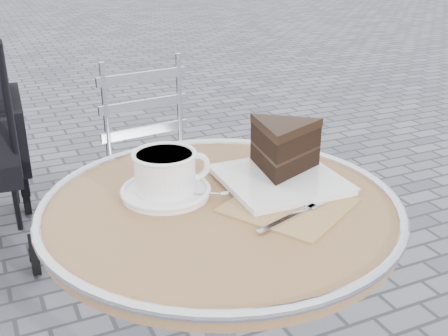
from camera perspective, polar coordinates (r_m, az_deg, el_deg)
name	(u,v)px	position (r m, az deg, el deg)	size (l,w,h in m)	color
cafe_table	(221,274)	(1.19, -0.33, -10.68)	(0.72, 0.72, 0.74)	silver
cappuccino_set	(166,176)	(1.13, -5.87, -0.85)	(0.19, 0.18, 0.09)	white
cake_plate_set	(282,154)	(1.20, 5.95, 1.41)	(0.30, 0.37, 0.13)	#A4805A
bistro_chair	(153,140)	(2.15, -7.26, 2.83)	(0.39, 0.39, 0.79)	silver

